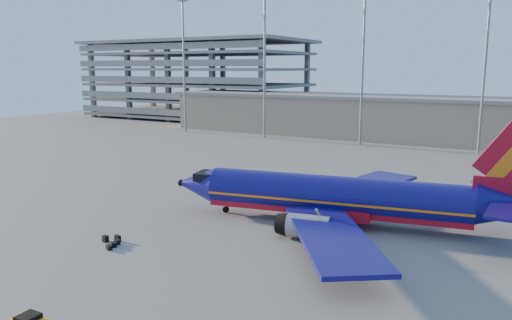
# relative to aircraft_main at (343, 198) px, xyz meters

# --- Properties ---
(ground) EXTENTS (220.00, 220.00, 0.00)m
(ground) POSITION_rel_aircraft_main_xyz_m (-8.67, 0.57, -2.46)
(ground) COLOR slate
(ground) RESTS_ON ground
(terminal_building) EXTENTS (122.00, 16.00, 8.50)m
(terminal_building) POSITION_rel_aircraft_main_xyz_m (1.33, 58.57, 1.86)
(terminal_building) COLOR #9E866D
(terminal_building) RESTS_ON ground
(parking_garage) EXTENTS (62.00, 32.00, 21.40)m
(parking_garage) POSITION_rel_aircraft_main_xyz_m (-70.67, 74.62, 9.27)
(parking_garage) COLOR slate
(parking_garage) RESTS_ON ground
(light_mast_row) EXTENTS (101.60, 1.60, 28.65)m
(light_mast_row) POSITION_rel_aircraft_main_xyz_m (-3.67, 46.57, 15.10)
(light_mast_row) COLOR gray
(light_mast_row) RESTS_ON ground
(aircraft_main) EXTENTS (33.71, 32.15, 11.50)m
(aircraft_main) POSITION_rel_aircraft_main_xyz_m (0.00, 0.00, 0.00)
(aircraft_main) COLOR navy
(aircraft_main) RESTS_ON ground
(luggage_pile) EXTENTS (2.16, 2.20, 0.52)m
(luggage_pile) POSITION_rel_aircraft_main_xyz_m (-14.25, -14.13, -2.24)
(luggage_pile) COLOR black
(luggage_pile) RESTS_ON ground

